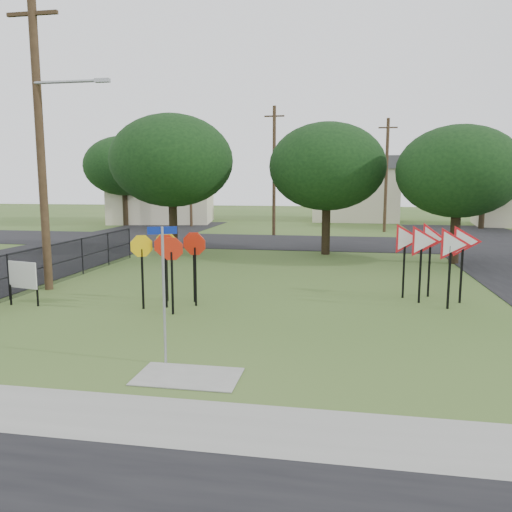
{
  "coord_description": "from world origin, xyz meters",
  "views": [
    {
      "loc": [
        2.89,
        -11.23,
        3.72
      ],
      "look_at": [
        0.39,
        3.0,
        1.6
      ],
      "focal_mm": 35.0,
      "sensor_mm": 36.0,
      "label": 1
    }
  ],
  "objects_px": {
    "street_name_sign": "(164,286)",
    "info_board": "(23,276)",
    "stop_sign_cluster": "(173,252)",
    "yield_sign_cluster": "(434,244)"
  },
  "relations": [
    {
      "from": "stop_sign_cluster",
      "to": "street_name_sign",
      "type": "bearing_deg",
      "value": -72.71
    },
    {
      "from": "stop_sign_cluster",
      "to": "info_board",
      "type": "relative_size",
      "value": 1.64
    },
    {
      "from": "street_name_sign",
      "to": "stop_sign_cluster",
      "type": "distance_m",
      "value": 4.9
    },
    {
      "from": "yield_sign_cluster",
      "to": "info_board",
      "type": "xyz_separation_m",
      "value": [
        -12.35,
        -2.69,
        -0.92
      ]
    },
    {
      "from": "yield_sign_cluster",
      "to": "info_board",
      "type": "distance_m",
      "value": 12.68
    },
    {
      "from": "info_board",
      "to": "yield_sign_cluster",
      "type": "bearing_deg",
      "value": 12.3
    },
    {
      "from": "street_name_sign",
      "to": "info_board",
      "type": "relative_size",
      "value": 2.1
    },
    {
      "from": "stop_sign_cluster",
      "to": "yield_sign_cluster",
      "type": "bearing_deg",
      "value": 14.27
    },
    {
      "from": "stop_sign_cluster",
      "to": "info_board",
      "type": "xyz_separation_m",
      "value": [
        -4.53,
        -0.7,
        -0.76
      ]
    },
    {
      "from": "street_name_sign",
      "to": "info_board",
      "type": "xyz_separation_m",
      "value": [
        -5.99,
        3.98,
        -0.74
      ]
    }
  ]
}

